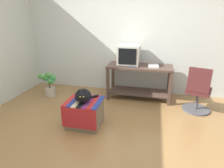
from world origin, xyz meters
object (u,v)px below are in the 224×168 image
Objects in this scene: desk at (139,76)px; tv_monitor at (129,55)px; keyboard at (128,66)px; office_chair at (198,93)px; cat at (83,95)px; book at (153,66)px; ottoman_with_blanket at (85,113)px; potted_plant at (49,84)px.

tv_monitor is (-0.25, 0.06, 0.44)m from desk.
office_chair is (1.39, -0.29, -0.37)m from keyboard.
cat is (-0.53, -1.25, -0.21)m from keyboard.
book is (0.53, 0.08, 0.01)m from keyboard.
tv_monitor is at bearing 162.40° from book.
ottoman_with_blanket is at bearing -119.33° from desk.
cat is (-0.00, -0.03, 0.33)m from ottoman_with_blanket.
office_chair is (1.92, 0.97, -0.16)m from cat.
potted_plant reaches higher than ottoman_with_blanket.
tv_monitor is at bearing 52.51° from cat.
cat is (-1.06, -1.34, -0.21)m from book.
office_chair reaches higher than ottoman_with_blanket.
ottoman_with_blanket is (-1.06, -1.31, -0.54)m from book.
office_chair is at bearing -29.50° from book.
book is 0.44× the size of ottoman_with_blanket.
ottoman_with_blanket is (-0.53, -1.22, -0.53)m from keyboard.
keyboard reaches higher than ottoman_with_blanket.
keyboard is 1.83m from potted_plant.
office_chair reaches higher than keyboard.
keyboard is 0.88× the size of cat.
potted_plant is (-2.01, -0.35, -0.22)m from desk.
desk is 0.51m from tv_monitor.
book is at bearing 34.15° from cat.
tv_monitor is at bearing 13.08° from potted_plant.
tv_monitor reaches higher than keyboard.
potted_plant is (-1.76, -0.41, -0.67)m from tv_monitor.
keyboard is 0.45× the size of office_chair.
ottoman_with_blanket is (-0.53, -1.42, -0.73)m from tv_monitor.
office_chair reaches higher than cat.
desk is 2.41× the size of ottoman_with_blanket.
tv_monitor reaches higher than office_chair.
tv_monitor is at bearing 94.98° from keyboard.
tv_monitor reaches higher than ottoman_with_blanket.
book is 0.28× the size of office_chair.
book is (0.29, -0.05, 0.26)m from desk.
office_chair is at bearing -6.78° from keyboard.
office_chair is at bearing 25.95° from ottoman_with_blanket.
cat is at bearing -40.18° from potted_plant.
cat is 0.51× the size of office_chair.
book is at bearing 50.95° from ottoman_with_blanket.
keyboard is 1.38m from cat.
tv_monitor is 1.59m from cat.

